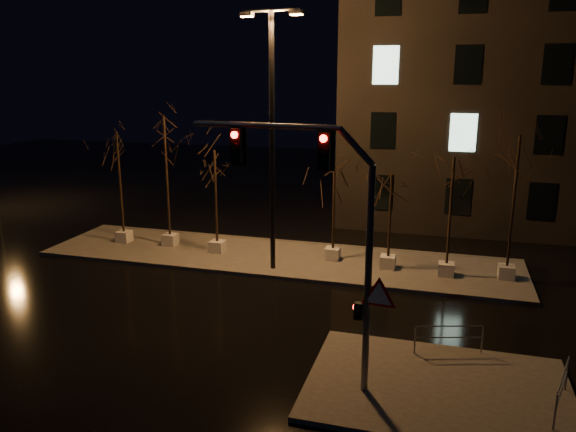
% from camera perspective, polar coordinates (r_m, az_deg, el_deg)
% --- Properties ---
extents(ground, '(90.00, 90.00, 0.00)m').
position_cam_1_polar(ground, '(20.92, -6.08, -9.42)').
color(ground, black).
rests_on(ground, ground).
extents(median, '(22.00, 5.00, 0.15)m').
position_cam_1_polar(median, '(26.17, -1.16, -4.24)').
color(median, '#474540').
rests_on(median, ground).
extents(sidewalk_corner, '(7.00, 5.00, 0.15)m').
position_cam_1_polar(sidewalk_corner, '(16.45, 14.91, -16.55)').
color(sidewalk_corner, '#474540').
rests_on(sidewalk_corner, ground).
extents(building, '(25.00, 12.00, 15.00)m').
position_cam_1_polar(building, '(36.33, 27.13, 11.35)').
color(building, black).
rests_on(building, ground).
extents(tree_0, '(1.80, 1.80, 5.63)m').
position_cam_1_polar(tree_0, '(28.62, -16.86, 5.71)').
color(tree_0, beige).
rests_on(tree_0, median).
extents(tree_1, '(1.80, 1.80, 6.44)m').
position_cam_1_polar(tree_1, '(27.42, -12.37, 6.92)').
color(tree_1, beige).
rests_on(tree_1, median).
extents(tree_2, '(1.80, 1.80, 4.97)m').
position_cam_1_polar(tree_2, '(26.03, -7.42, 4.28)').
color(tree_2, beige).
rests_on(tree_2, median).
extents(tree_3, '(1.80, 1.80, 4.26)m').
position_cam_1_polar(tree_3, '(24.93, 4.69, 2.67)').
color(tree_3, beige).
rests_on(tree_3, median).
extents(tree_4, '(1.80, 1.80, 4.27)m').
position_cam_1_polar(tree_4, '(24.09, 10.41, 2.08)').
color(tree_4, beige).
rests_on(tree_4, median).
extents(tree_5, '(1.80, 1.80, 5.16)m').
position_cam_1_polar(tree_5, '(23.59, 16.35, 3.15)').
color(tree_5, beige).
rests_on(tree_5, median).
extents(tree_6, '(1.80, 1.80, 6.06)m').
position_cam_1_polar(tree_6, '(23.96, 22.23, 4.50)').
color(tree_6, beige).
rests_on(tree_6, median).
extents(traffic_signal_mast, '(5.71, 0.66, 7.00)m').
position_cam_1_polar(traffic_signal_mast, '(14.37, 3.94, -0.38)').
color(traffic_signal_mast, slate).
rests_on(traffic_signal_mast, sidewalk_corner).
extents(streetlight_main, '(2.67, 0.57, 10.68)m').
position_cam_1_polar(streetlight_main, '(23.26, -1.64, 9.17)').
color(streetlight_main, black).
rests_on(streetlight_main, median).
extents(guard_rail_a, '(2.00, 0.64, 0.90)m').
position_cam_1_polar(guard_rail_a, '(17.91, 16.03, -11.56)').
color(guard_rail_a, slate).
rests_on(guard_rail_a, sidewalk_corner).
extents(guard_rail_b, '(0.64, 2.02, 1.00)m').
position_cam_1_polar(guard_rail_b, '(16.20, 26.10, -15.20)').
color(guard_rail_b, slate).
rests_on(guard_rail_b, sidewalk_corner).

